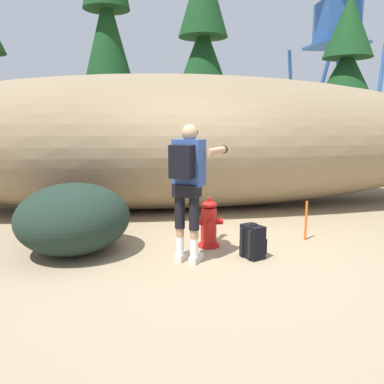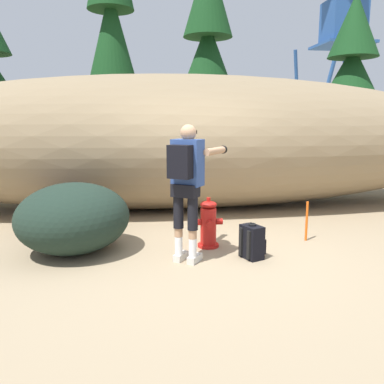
% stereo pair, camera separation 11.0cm
% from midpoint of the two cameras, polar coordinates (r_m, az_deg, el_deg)
% --- Properties ---
extents(ground_plane, '(56.00, 56.00, 0.04)m').
position_cam_midpoint_polar(ground_plane, '(5.41, 2.74, -9.33)').
color(ground_plane, '#998466').
extents(dirt_embankment, '(13.53, 3.20, 2.70)m').
position_cam_midpoint_polar(dirt_embankment, '(8.22, -1.00, 7.15)').
color(dirt_embankment, '#897556').
rests_on(dirt_embankment, ground_plane).
extents(fire_hydrant, '(0.41, 0.35, 0.72)m').
position_cam_midpoint_polar(fire_hydrant, '(5.68, 2.92, -4.68)').
color(fire_hydrant, red).
rests_on(fire_hydrant, ground_plane).
extents(utility_worker, '(0.86, 1.02, 1.74)m').
position_cam_midpoint_polar(utility_worker, '(4.95, -0.01, 2.33)').
color(utility_worker, beige).
rests_on(utility_worker, ground_plane).
extents(spare_backpack, '(0.35, 0.35, 0.47)m').
position_cam_midpoint_polar(spare_backpack, '(5.32, 9.21, -7.12)').
color(spare_backpack, black).
rests_on(spare_backpack, ground_plane).
extents(boulder_large, '(1.27, 1.26, 0.75)m').
position_cam_midpoint_polar(boulder_large, '(6.58, -18.11, -2.70)').
color(boulder_large, '#221E2A').
rests_on(boulder_large, ground_plane).
extents(boulder_mid, '(2.13, 2.12, 0.96)m').
position_cam_midpoint_polar(boulder_mid, '(5.64, -16.12, -3.59)').
color(boulder_mid, '#1B2B22').
rests_on(boulder_mid, ground_plane).
extents(pine_tree_left, '(1.89, 1.89, 7.63)m').
position_cam_midpoint_polar(pine_tree_left, '(11.48, -11.20, 21.78)').
color(pine_tree_left, '#47331E').
rests_on(pine_tree_left, ground_plane).
extents(pine_tree_center, '(2.61, 2.61, 7.40)m').
position_cam_midpoint_polar(pine_tree_center, '(14.48, 2.50, 19.44)').
color(pine_tree_center, '#47331E').
rests_on(pine_tree_center, ground_plane).
extents(pine_tree_right, '(2.30, 2.30, 5.54)m').
position_cam_midpoint_polar(pine_tree_right, '(13.54, 22.19, 16.04)').
color(pine_tree_right, '#47331E').
rests_on(pine_tree_right, ground_plane).
extents(watchtower, '(3.74, 3.74, 8.00)m').
position_cam_midpoint_polar(watchtower, '(20.01, 21.04, 21.44)').
color(watchtower, '#285193').
rests_on(watchtower, ground_plane).
extents(survey_stake, '(0.04, 0.04, 0.60)m').
position_cam_midpoint_polar(survey_stake, '(6.24, 16.62, -4.03)').
color(survey_stake, '#E55914').
rests_on(survey_stake, ground_plane).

